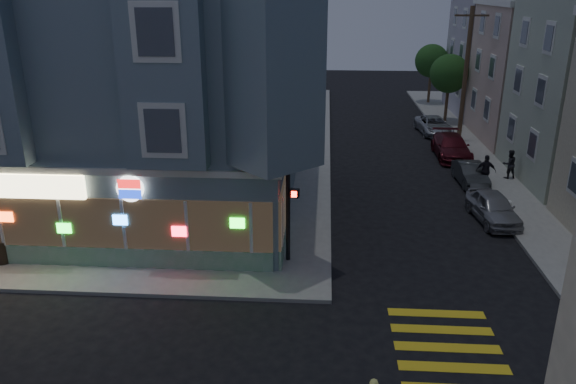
# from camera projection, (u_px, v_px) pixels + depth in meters

# --- Properties ---
(ground) EXTENTS (120.00, 120.00, 0.00)m
(ground) POSITION_uv_depth(u_px,v_px,m) (237.00, 335.00, 17.67)
(ground) COLOR black
(ground) RESTS_ON ground
(sidewalk_nw) EXTENTS (33.00, 42.00, 0.15)m
(sidewalk_nw) POSITION_uv_depth(u_px,v_px,m) (99.00, 139.00, 40.04)
(sidewalk_nw) COLOR gray
(sidewalk_nw) RESTS_ON ground
(corner_building) EXTENTS (14.60, 14.60, 11.40)m
(corner_building) POSITION_uv_depth(u_px,v_px,m) (142.00, 88.00, 26.33)
(corner_building) COLOR slate
(corner_building) RESTS_ON sidewalk_nw
(row_house_c) EXTENTS (12.00, 8.60, 9.00)m
(row_house_c) POSITION_uv_depth(u_px,v_px,m) (574.00, 75.00, 38.25)
(row_house_c) COLOR beige
(row_house_c) RESTS_ON sidewalk_ne
(row_house_d) EXTENTS (12.00, 8.60, 10.50)m
(row_house_d) POSITION_uv_depth(u_px,v_px,m) (531.00, 50.00, 46.42)
(row_house_d) COLOR #ACA6B7
(row_house_d) RESTS_ON sidewalk_ne
(utility_pole) EXTENTS (2.20, 0.30, 9.00)m
(utility_pole) POSITION_uv_depth(u_px,v_px,m) (466.00, 74.00, 37.74)
(utility_pole) COLOR #4C3826
(utility_pole) RESTS_ON sidewalk_ne
(street_tree_near) EXTENTS (3.00, 3.00, 5.30)m
(street_tree_near) POSITION_uv_depth(u_px,v_px,m) (449.00, 74.00, 43.64)
(street_tree_near) COLOR #4C3826
(street_tree_near) RESTS_ON sidewalk_ne
(street_tree_far) EXTENTS (3.00, 3.00, 5.30)m
(street_tree_far) POSITION_uv_depth(u_px,v_px,m) (432.00, 61.00, 51.14)
(street_tree_far) COLOR #4C3826
(street_tree_far) RESTS_ON sidewalk_ne
(pedestrian_a) EXTENTS (0.91, 0.78, 1.62)m
(pedestrian_a) POSITION_uv_depth(u_px,v_px,m) (509.00, 164.00, 31.42)
(pedestrian_a) COLOR black
(pedestrian_a) RESTS_ON sidewalk_ne
(pedestrian_b) EXTENTS (1.08, 0.60, 1.75)m
(pedestrian_b) POSITION_uv_depth(u_px,v_px,m) (486.00, 171.00, 30.05)
(pedestrian_b) COLOR black
(pedestrian_b) RESTS_ON sidewalk_ne
(parked_car_a) EXTENTS (2.00, 4.13, 1.36)m
(parked_car_a) POSITION_uv_depth(u_px,v_px,m) (493.00, 207.00, 26.00)
(parked_car_a) COLOR #96979D
(parked_car_a) RESTS_ON ground
(parked_car_b) EXTENTS (1.41, 3.71, 1.21)m
(parked_car_b) POSITION_uv_depth(u_px,v_px,m) (471.00, 174.00, 30.89)
(parked_car_b) COLOR #35383A
(parked_car_b) RESTS_ON ground
(parked_car_c) EXTENTS (2.06, 4.97, 1.44)m
(parked_car_c) POSITION_uv_depth(u_px,v_px,m) (451.00, 147.00, 35.72)
(parked_car_c) COLOR #53131C
(parked_car_c) RESTS_ON ground
(parked_car_d) EXTENTS (2.50, 4.69, 1.25)m
(parked_car_d) POSITION_uv_depth(u_px,v_px,m) (434.00, 125.00, 41.63)
(parked_car_d) COLOR #ADB2B9
(parked_car_d) RESTS_ON ground
(traffic_signal) EXTENTS (0.64, 0.58, 5.22)m
(traffic_signal) POSITION_uv_depth(u_px,v_px,m) (288.00, 176.00, 20.88)
(traffic_signal) COLOR black
(traffic_signal) RESTS_ON sidewalk_nw
(fire_hydrant) EXTENTS (0.47, 0.27, 0.81)m
(fire_hydrant) POSITION_uv_depth(u_px,v_px,m) (509.00, 208.00, 26.23)
(fire_hydrant) COLOR white
(fire_hydrant) RESTS_ON sidewalk_ne
(trash_can) EXTENTS (0.56, 0.56, 0.90)m
(trash_can) POSITION_uv_depth(u_px,v_px,m) (2.00, 252.00, 21.83)
(trash_can) COLOR black
(trash_can) RESTS_ON sidewalk_nw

